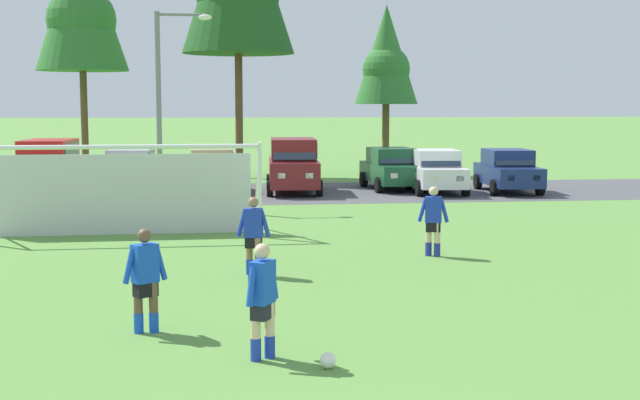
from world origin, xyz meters
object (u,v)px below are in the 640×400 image
parked_car_slot_center_right (392,168)px  parked_car_slot_right (436,171)px  parked_car_slot_left (131,170)px  parked_car_slot_center_left (212,169)px  soccer_ball (328,360)px  parked_car_slot_far_left (49,167)px  player_midfield_center (262,302)px  street_lamp (164,106)px  player_defender_far (433,221)px  parked_car_slot_center (293,165)px  parked_car_slot_far_right (508,170)px  soccer_goal (122,188)px  player_striker_near (254,236)px  player_winger_left (145,281)px

parked_car_slot_center_right → parked_car_slot_right: (1.48, -1.57, 0.00)m
parked_car_slot_left → parked_car_slot_center_left: same height
soccer_ball → parked_car_slot_far_left: bearing=108.7°
player_midfield_center → parked_car_slot_far_left: 23.72m
street_lamp → parked_car_slot_center_right: bearing=29.5°
soccer_ball → player_defender_far: 9.01m
soccer_ball → player_midfield_center: player_midfield_center is taller
soccer_ball → parked_car_slot_right: (7.34, 22.32, 0.77)m
parked_car_slot_center → parked_car_slot_far_right: 8.65m
player_defender_far → parked_car_slot_center: parked_car_slot_center is taller
parked_car_slot_right → parked_car_slot_far_right: size_ratio=1.00×
soccer_ball → player_midfield_center: size_ratio=0.13×
parked_car_slot_far_left → parked_car_slot_left: (3.03, 1.05, -0.24)m
parked_car_slot_far_left → parked_car_slot_center: same height
soccer_goal → parked_car_slot_far_left: soccer_goal is taller
parked_car_slot_center_right → street_lamp: 10.66m
player_striker_near → parked_car_slot_left: parked_car_slot_left is taller
player_striker_near → parked_car_slot_center_left: (-0.88, 17.69, 0.05)m
player_striker_near → player_midfield_center: (-0.15, -5.97, 0.00)m
player_striker_near → parked_car_slot_center_left: bearing=92.9°
parked_car_slot_far_right → street_lamp: street_lamp is taller
soccer_ball → player_striker_near: (-0.70, 6.50, 0.71)m
player_winger_left → parked_car_slot_far_right: parked_car_slot_far_right is taller
player_defender_far → parked_car_slot_far_left: (-11.43, 14.95, 0.29)m
parked_car_slot_far_left → parked_car_slot_center_right: parked_car_slot_far_left is taller
parked_car_slot_right → player_defender_far: bearing=-105.0°
soccer_goal → parked_car_slot_right: soccer_goal is taller
player_midfield_center → parked_car_slot_center_right: bearing=74.0°
soccer_goal → parked_car_slot_far_left: size_ratio=1.59×
soccer_goal → player_winger_left: 10.31m
player_winger_left → street_lamp: size_ratio=0.25×
parked_car_slot_far_left → parked_car_slot_center_left: parked_car_slot_far_left is taller
parked_car_slot_far_right → parked_car_slot_center_right: bearing=159.3°
player_midfield_center → player_winger_left: 2.37m
soccer_goal → soccer_ball: bearing=-72.2°
parked_car_slot_left → street_lamp: (1.69, -5.46, 2.58)m
soccer_ball → street_lamp: 19.34m
parked_car_slot_left → parked_car_slot_far_right: size_ratio=1.01×
parked_car_slot_center_left → parked_car_slot_center: bearing=-18.5°
parked_car_slot_right → street_lamp: street_lamp is taller
soccer_ball → player_defender_far: size_ratio=0.13×
parked_car_slot_far_left → street_lamp: street_lamp is taller
parked_car_slot_center_left → parked_car_slot_center: 3.44m
soccer_goal → street_lamp: 6.83m
soccer_ball → parked_car_slot_center_right: (5.86, 23.88, 0.77)m
player_winger_left → parked_car_slot_center: parked_car_slot_center is taller
player_striker_near → parked_car_slot_center: (2.37, 16.61, 0.29)m
parked_car_slot_far_right → soccer_ball: bearing=-114.8°
parked_car_slot_center_left → parked_car_slot_far_right: 12.02m
parked_car_slot_center_right → player_defender_far: bearing=-98.3°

